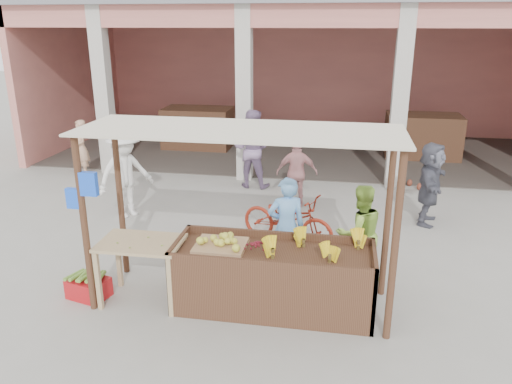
% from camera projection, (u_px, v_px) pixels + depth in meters
% --- Properties ---
extents(ground, '(60.00, 60.00, 0.00)m').
position_uv_depth(ground, '(237.00, 303.00, 6.78)').
color(ground, gray).
rests_on(ground, ground).
extents(market_building, '(14.40, 6.40, 4.20)m').
position_uv_depth(market_building, '(303.00, 56.00, 14.22)').
color(market_building, tan).
rests_on(market_building, ground).
extents(fruit_stall, '(2.60, 0.95, 0.80)m').
position_uv_depth(fruit_stall, '(273.00, 280.00, 6.57)').
color(fruit_stall, '#4C301E').
rests_on(fruit_stall, ground).
extents(stall_awning, '(4.09, 1.35, 2.39)m').
position_uv_depth(stall_awning, '(234.00, 161.00, 6.20)').
color(stall_awning, '#4C301E').
rests_on(stall_awning, ground).
extents(banana_heap, '(1.22, 0.67, 0.22)m').
position_uv_depth(banana_heap, '(314.00, 246.00, 6.37)').
color(banana_heap, yellow).
rests_on(banana_heap, fruit_stall).
extents(melon_tray, '(0.66, 0.57, 0.18)m').
position_uv_depth(melon_tray, '(220.00, 242.00, 6.54)').
color(melon_tray, '#A37A54').
rests_on(melon_tray, fruit_stall).
extents(berry_heap, '(0.48, 0.39, 0.15)m').
position_uv_depth(berry_heap, '(258.00, 246.00, 6.46)').
color(berry_heap, maroon).
rests_on(berry_heap, fruit_stall).
extents(side_table, '(1.10, 0.74, 0.88)m').
position_uv_depth(side_table, '(141.00, 251.00, 6.62)').
color(side_table, tan).
rests_on(side_table, ground).
extents(papaya_pile, '(0.77, 0.44, 0.22)m').
position_uv_depth(papaya_pile, '(140.00, 234.00, 6.54)').
color(papaya_pile, '#5A9330').
rests_on(papaya_pile, side_table).
extents(red_crate, '(0.60, 0.50, 0.27)m').
position_uv_depth(red_crate, '(89.00, 288.00, 6.89)').
color(red_crate, '#AF1217').
rests_on(red_crate, ground).
extents(plantain_bundle, '(0.43, 0.30, 0.09)m').
position_uv_depth(plantain_bundle, '(87.00, 276.00, 6.83)').
color(plantain_bundle, olive).
rests_on(plantain_bundle, red_crate).
extents(produce_sacks, '(0.85, 0.80, 0.65)m').
position_uv_depth(produce_sacks, '(412.00, 175.00, 11.31)').
color(produce_sacks, maroon).
rests_on(produce_sacks, ground).
extents(vendor_blue, '(0.72, 0.62, 1.63)m').
position_uv_depth(vendor_blue, '(286.00, 224.00, 7.33)').
color(vendor_blue, '#6EAEF1').
rests_on(vendor_blue, ground).
extents(vendor_green, '(0.85, 0.69, 1.55)m').
position_uv_depth(vendor_green, '(360.00, 231.00, 7.17)').
color(vendor_green, '#97C245').
rests_on(vendor_green, ground).
extents(motorcycle, '(1.20, 1.88, 0.93)m').
position_uv_depth(motorcycle, '(288.00, 218.00, 8.47)').
color(motorcycle, maroon).
rests_on(motorcycle, ground).
extents(shopper_a, '(1.23, 1.32, 1.88)m').
position_uv_depth(shopper_a, '(125.00, 170.00, 9.54)').
color(shopper_a, silver).
rests_on(shopper_a, ground).
extents(shopper_b, '(0.94, 0.57, 1.53)m').
position_uv_depth(shopper_b, '(297.00, 171.00, 10.12)').
color(shopper_b, tan).
rests_on(shopper_b, ground).
extents(shopper_d, '(0.95, 1.62, 1.65)m').
position_uv_depth(shopper_d, '(430.00, 181.00, 9.23)').
color(shopper_d, '#4D4D5A').
rests_on(shopper_d, ground).
extents(shopper_e, '(0.66, 0.67, 1.45)m').
position_uv_depth(shopper_e, '(81.00, 147.00, 12.19)').
color(shopper_e, tan).
rests_on(shopper_e, ground).
extents(shopper_f, '(1.00, 0.63, 1.95)m').
position_uv_depth(shopper_f, '(252.00, 145.00, 11.30)').
color(shopper_f, slate).
rests_on(shopper_f, ground).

